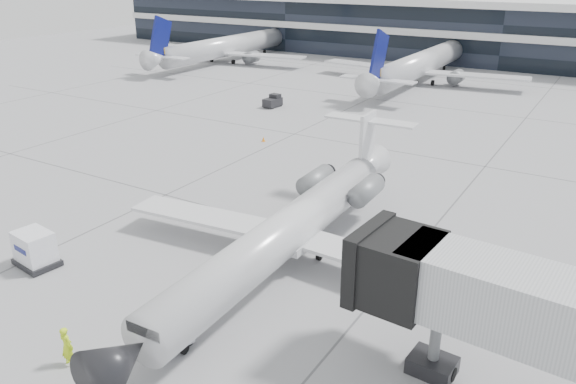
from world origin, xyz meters
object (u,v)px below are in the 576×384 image
Objects in this scene: regional_jet at (290,228)px; ramp_worker at (67,346)px; cargo_uld at (35,249)px; baggage_tug at (171,336)px.

ramp_worker is (-3.70, -13.37, -1.30)m from regional_jet.
regional_jet reaches higher than cargo_uld.
cargo_uld is (-9.20, 5.06, 0.08)m from ramp_worker.
baggage_tug is at bearing -94.95° from regional_jet.
baggage_tug is at bearing -130.33° from ramp_worker.
ramp_worker is 4.62m from baggage_tug.
regional_jet is 10.18× the size of cargo_uld.
regional_jet is at bearing 40.60° from cargo_uld.
regional_jet is 14.61× the size of ramp_worker.
ramp_worker reaches higher than baggage_tug.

